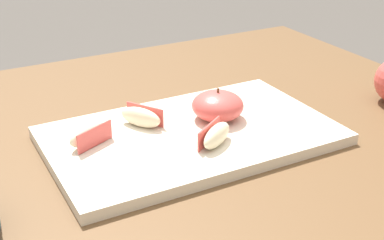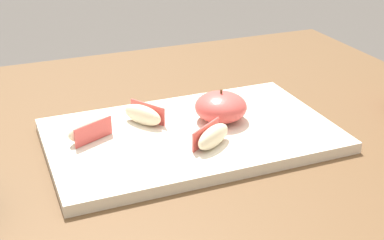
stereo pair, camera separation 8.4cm
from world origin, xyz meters
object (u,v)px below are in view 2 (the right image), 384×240
apple_wedge_middle (143,115)px  apple_wedge_front (89,129)px  apple_half_skin_up (221,107)px  cutting_board (192,136)px  apple_wedge_left (213,136)px

apple_wedge_middle → apple_wedge_front: (-0.09, -0.02, 0.00)m
apple_half_skin_up → apple_wedge_middle: 0.13m
apple_wedge_middle → apple_wedge_front: same height
apple_half_skin_up → apple_wedge_front: bearing=176.3°
cutting_board → apple_wedge_middle: size_ratio=6.08×
apple_half_skin_up → apple_wedge_middle: apple_half_skin_up is taller
apple_wedge_middle → cutting_board: bearing=-41.5°
apple_wedge_left → cutting_board: bearing=100.2°
apple_wedge_left → apple_wedge_front: bearing=151.0°
apple_wedge_middle → apple_wedge_front: size_ratio=0.98×
apple_half_skin_up → apple_wedge_middle: size_ratio=1.16×
apple_wedge_middle → apple_wedge_left: bearing=-56.9°
cutting_board → apple_wedge_front: size_ratio=5.93×
apple_half_skin_up → apple_wedge_left: size_ratio=1.16×
apple_half_skin_up → apple_wedge_left: bearing=-122.3°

